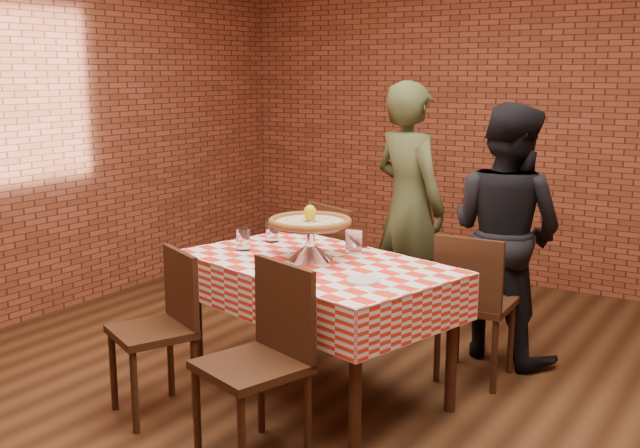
{
  "coord_description": "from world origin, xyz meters",
  "views": [
    {
      "loc": [
        1.83,
        -3.08,
        1.78
      ],
      "look_at": [
        -0.38,
        0.36,
        0.94
      ],
      "focal_mm": 42.34,
      "sensor_mm": 36.0,
      "label": 1
    }
  ],
  "objects_px": {
    "chair_near_right": "(251,366)",
    "chair_far_left": "(354,272)",
    "table": "(317,328)",
    "pizza": "(310,222)",
    "condiment_caddy": "(356,240)",
    "diner_black": "(506,232)",
    "diner_olive": "(409,206)",
    "water_glass_right": "(272,231)",
    "pizza_stand": "(310,241)",
    "chair_far_right": "(476,306)",
    "water_glass_left": "(243,240)",
    "chair_near_left": "(152,336)"
  },
  "relations": [
    {
      "from": "water_glass_left",
      "to": "diner_black",
      "type": "height_order",
      "value": "diner_black"
    },
    {
      "from": "chair_near_left",
      "to": "chair_far_right",
      "type": "xyz_separation_m",
      "value": [
        1.24,
        1.36,
        0.01
      ]
    },
    {
      "from": "condiment_caddy",
      "to": "chair_near_left",
      "type": "distance_m",
      "value": 1.24
    },
    {
      "from": "pizza_stand",
      "to": "table",
      "type": "bearing_deg",
      "value": -16.5
    },
    {
      "from": "pizza",
      "to": "condiment_caddy",
      "type": "relative_size",
      "value": 3.22
    },
    {
      "from": "chair_near_right",
      "to": "diner_black",
      "type": "xyz_separation_m",
      "value": [
        0.52,
        1.89,
        0.34
      ]
    },
    {
      "from": "chair_far_right",
      "to": "table",
      "type": "bearing_deg",
      "value": 42.39
    },
    {
      "from": "pizza_stand",
      "to": "diner_olive",
      "type": "distance_m",
      "value": 1.3
    },
    {
      "from": "pizza_stand",
      "to": "chair_near_left",
      "type": "distance_m",
      "value": 0.97
    },
    {
      "from": "pizza_stand",
      "to": "pizza",
      "type": "height_order",
      "value": "pizza"
    },
    {
      "from": "condiment_caddy",
      "to": "diner_black",
      "type": "relative_size",
      "value": 0.09
    },
    {
      "from": "pizza_stand",
      "to": "chair_near_left",
      "type": "relative_size",
      "value": 0.52
    },
    {
      "from": "condiment_caddy",
      "to": "chair_near_left",
      "type": "xyz_separation_m",
      "value": [
        -0.66,
        -0.97,
        -0.4
      ]
    },
    {
      "from": "table",
      "to": "pizza_stand",
      "type": "relative_size",
      "value": 3.27
    },
    {
      "from": "table",
      "to": "water_glass_right",
      "type": "relative_size",
      "value": 11.69
    },
    {
      "from": "chair_near_left",
      "to": "diner_olive",
      "type": "distance_m",
      "value": 2.11
    },
    {
      "from": "water_glass_right",
      "to": "table",
      "type": "bearing_deg",
      "value": -27.38
    },
    {
      "from": "pizza_stand",
      "to": "diner_black",
      "type": "xyz_separation_m",
      "value": [
        0.72,
        1.09,
        -0.06
      ]
    },
    {
      "from": "table",
      "to": "condiment_caddy",
      "type": "xyz_separation_m",
      "value": [
        0.08,
        0.28,
        0.45
      ]
    },
    {
      "from": "water_glass_left",
      "to": "chair_far_left",
      "type": "height_order",
      "value": "chair_far_left"
    },
    {
      "from": "pizza_stand",
      "to": "condiment_caddy",
      "type": "height_order",
      "value": "pizza_stand"
    },
    {
      "from": "pizza",
      "to": "diner_olive",
      "type": "bearing_deg",
      "value": 91.75
    },
    {
      "from": "water_glass_left",
      "to": "condiment_caddy",
      "type": "xyz_separation_m",
      "value": [
        0.58,
        0.3,
        0.01
      ]
    },
    {
      "from": "chair_far_right",
      "to": "diner_black",
      "type": "bearing_deg",
      "value": -93.94
    },
    {
      "from": "pizza_stand",
      "to": "chair_far_right",
      "type": "distance_m",
      "value": 1.06
    },
    {
      "from": "diner_olive",
      "to": "chair_far_left",
      "type": "bearing_deg",
      "value": 94.88
    },
    {
      "from": "water_glass_left",
      "to": "chair_near_right",
      "type": "bearing_deg",
      "value": -49.98
    },
    {
      "from": "chair_near_right",
      "to": "chair_far_left",
      "type": "bearing_deg",
      "value": 120.83
    },
    {
      "from": "table",
      "to": "pizza_stand",
      "type": "distance_m",
      "value": 0.49
    },
    {
      "from": "pizza_stand",
      "to": "chair_near_left",
      "type": "xyz_separation_m",
      "value": [
        -0.52,
        -0.7,
        -0.43
      ]
    },
    {
      "from": "table",
      "to": "pizza",
      "type": "height_order",
      "value": "pizza"
    },
    {
      "from": "table",
      "to": "condiment_caddy",
      "type": "bearing_deg",
      "value": 73.6
    },
    {
      "from": "pizza_stand",
      "to": "chair_far_right",
      "type": "xyz_separation_m",
      "value": [
        0.72,
        0.66,
        -0.42
      ]
    },
    {
      "from": "table",
      "to": "pizza",
      "type": "distance_m",
      "value": 0.59
    },
    {
      "from": "pizza_stand",
      "to": "condiment_caddy",
      "type": "distance_m",
      "value": 0.3
    },
    {
      "from": "condiment_caddy",
      "to": "chair_near_left",
      "type": "relative_size",
      "value": 0.16
    },
    {
      "from": "water_glass_right",
      "to": "diner_black",
      "type": "height_order",
      "value": "diner_black"
    },
    {
      "from": "chair_near_left",
      "to": "diner_black",
      "type": "height_order",
      "value": "diner_black"
    },
    {
      "from": "chair_near_left",
      "to": "pizza",
      "type": "bearing_deg",
      "value": 77.4
    },
    {
      "from": "water_glass_left",
      "to": "chair_near_left",
      "type": "relative_size",
      "value": 0.15
    },
    {
      "from": "chair_far_right",
      "to": "chair_near_right",
      "type": "bearing_deg",
      "value": 67.33
    },
    {
      "from": "pizza",
      "to": "water_glass_right",
      "type": "bearing_deg",
      "value": 151.31
    },
    {
      "from": "pizza",
      "to": "chair_near_left",
      "type": "height_order",
      "value": "pizza"
    },
    {
      "from": "diner_black",
      "to": "chair_far_right",
      "type": "bearing_deg",
      "value": 104.43
    },
    {
      "from": "pizza",
      "to": "chair_near_left",
      "type": "bearing_deg",
      "value": -126.46
    },
    {
      "from": "water_glass_left",
      "to": "chair_far_left",
      "type": "xyz_separation_m",
      "value": [
        0.25,
        0.85,
        -0.36
      ]
    },
    {
      "from": "chair_near_left",
      "to": "diner_olive",
      "type": "relative_size",
      "value": 0.5
    },
    {
      "from": "chair_far_left",
      "to": "pizza_stand",
      "type": "bearing_deg",
      "value": 125.13
    },
    {
      "from": "water_glass_left",
      "to": "chair_near_left",
      "type": "xyz_separation_m",
      "value": [
        -0.08,
        -0.67,
        -0.39
      ]
    },
    {
      "from": "table",
      "to": "diner_olive",
      "type": "relative_size",
      "value": 0.86
    }
  ]
}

